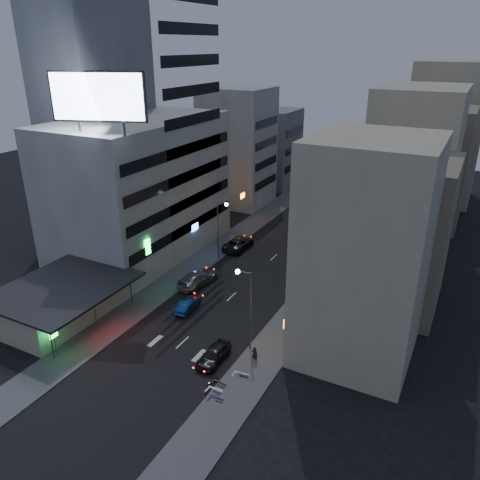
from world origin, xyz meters
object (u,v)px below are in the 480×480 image
Objects in this scene: scooter_silver_a at (223,385)px; parked_car_right_mid at (303,270)px; parked_car_right_far at (327,245)px; scooter_silver_b at (250,368)px; road_car_blue at (188,305)px; person at (255,354)px; scooter_black_b at (227,379)px; scooter_black_a at (224,394)px; scooter_blue at (221,390)px; parked_car_left at (238,243)px; parked_car_right_near at (214,354)px; road_car_silver at (197,278)px.

parked_car_right_mid is at bearing 3.19° from scooter_silver_a.
scooter_silver_b is (2.31, -29.26, 0.10)m from parked_car_right_far.
person is (10.33, -4.81, 0.27)m from road_car_blue.
scooter_black_a is at bearing -147.70° from scooter_black_b.
scooter_silver_a reaches higher than scooter_blue.
parked_car_right_mid is at bearing 160.39° from parked_car_left.
scooter_silver_b is at bearing -14.69° from scooter_black_b.
person is (2.08, -18.19, 0.14)m from parked_car_right_mid.
parked_car_right_near reaches higher than scooter_silver_a.
scooter_black_a is (12.50, -15.80, -0.18)m from road_car_silver.
scooter_black_b is (1.43, -22.11, -0.02)m from parked_car_right_mid.
parked_car_left is 2.89× the size of scooter_black_b.
parked_car_left is 1.31× the size of parked_car_right_far.
road_car_silver reaches higher than scooter_silver_a.
scooter_black_b is at bearing -90.52° from parked_car_right_mid.
scooter_silver_a is at bearing -49.40° from parked_car_right_near.
parked_car_right_far is at bearing -18.19° from scooter_blue.
road_car_blue is 13.55m from scooter_silver_a.
scooter_black_b is at bearing 115.19° from parked_car_left.
scooter_silver_a is at bearing 153.29° from scooter_silver_b.
person is at bearing -26.99° from scooter_blue.
scooter_silver_b is at bearing 119.06° from parked_car_left.
parked_car_right_near is 3.65m from scooter_black_b.
person reaches higher than parked_car_right_mid.
scooter_silver_a is (-0.58, 0.88, 0.06)m from scooter_black_a.
scooter_silver_b is (12.91, -12.07, -0.10)m from road_car_silver.
scooter_blue is at bearing 114.24° from parked_car_left.
scooter_silver_a is 0.99× the size of scooter_black_b.
person is 4.69m from scooter_silver_a.
scooter_silver_b is at bearing 143.34° from road_car_blue.
road_car_silver is 18.51m from scooter_black_b.
scooter_silver_a is (1.47, -22.84, -0.03)m from parked_car_right_mid.
scooter_silver_b is at bearing -19.75° from scooter_silver_a.
parked_car_right_far is 31.41m from scooter_black_b.
parked_car_right_near is 2.08× the size of scooter_silver_b.
road_car_blue is at bearing 50.89° from scooter_silver_b.
road_car_blue is at bearing 119.13° from road_car_silver.
scooter_black_a is at bearing 129.91° from road_car_blue.
parked_car_left is 29.96m from scooter_blue.
road_car_silver is at bearing 127.32° from parked_car_right_near.
person is (3.37, 1.49, 0.17)m from parked_car_right_near.
road_car_silver is 2.83× the size of scooter_silver_b.
scooter_blue is at bearing -177.72° from scooter_silver_a.
road_car_silver is 16.20m from person.
parked_car_right_near reaches higher than scooter_blue.
parked_car_right_far is (11.20, 5.44, -0.17)m from parked_car_left.
parked_car_left is at bearing 24.66° from scooter_silver_a.
parked_car_right_near is 5.24m from scooter_black_a.
scooter_black_a is (10.30, -10.33, 0.04)m from road_car_blue.
parked_car_right_far is (1.44, 28.95, -0.08)m from parked_car_right_near.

